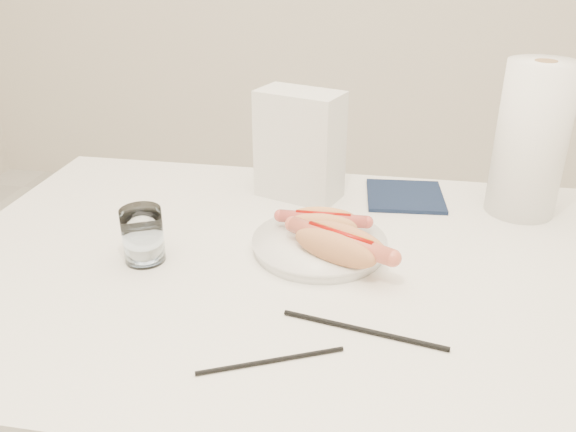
% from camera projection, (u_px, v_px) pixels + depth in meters
% --- Properties ---
extents(table, '(1.20, 0.80, 0.75)m').
position_uv_depth(table, '(300.00, 294.00, 0.98)').
color(table, white).
rests_on(table, ground).
extents(plate, '(0.23, 0.23, 0.02)m').
position_uv_depth(plate, '(319.00, 246.00, 0.98)').
color(plate, white).
rests_on(plate, table).
extents(hotdog_left, '(0.15, 0.06, 0.04)m').
position_uv_depth(hotdog_left, '(323.00, 222.00, 1.00)').
color(hotdog_left, '#E4995B').
rests_on(hotdog_left, plate).
extents(hotdog_right, '(0.18, 0.13, 0.05)m').
position_uv_depth(hotdog_right, '(340.00, 245.00, 0.92)').
color(hotdog_right, '#D88954').
rests_on(hotdog_right, plate).
extents(water_glass, '(0.07, 0.07, 0.09)m').
position_uv_depth(water_glass, '(143.00, 235.00, 0.94)').
color(water_glass, white).
rests_on(water_glass, table).
extents(chopstick_near, '(0.18, 0.08, 0.01)m').
position_uv_depth(chopstick_near, '(271.00, 361.00, 0.73)').
color(chopstick_near, black).
rests_on(chopstick_near, table).
extents(chopstick_far, '(0.22, 0.05, 0.01)m').
position_uv_depth(chopstick_far, '(364.00, 330.00, 0.78)').
color(chopstick_far, black).
rests_on(chopstick_far, table).
extents(napkin_box, '(0.18, 0.14, 0.21)m').
position_uv_depth(napkin_box, '(300.00, 145.00, 1.14)').
color(napkin_box, silver).
rests_on(napkin_box, table).
extents(navy_napkin, '(0.16, 0.16, 0.01)m').
position_uv_depth(navy_napkin, '(405.00, 196.00, 1.18)').
color(navy_napkin, '#101A33').
rests_on(navy_napkin, table).
extents(paper_towel_roll, '(0.16, 0.16, 0.28)m').
position_uv_depth(paper_towel_roll, '(531.00, 140.00, 1.06)').
color(paper_towel_roll, white).
rests_on(paper_towel_roll, table).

